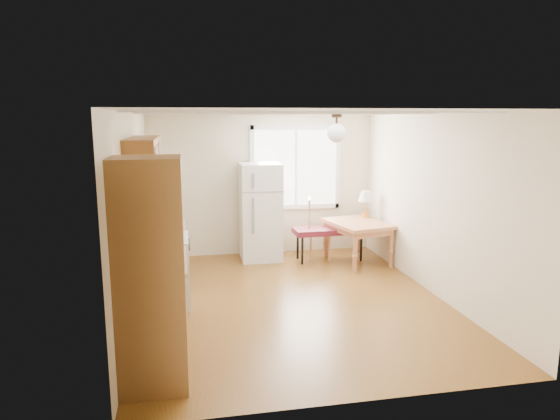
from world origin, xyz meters
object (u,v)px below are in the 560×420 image
object	(u,v)px
bench	(329,231)
chair	(314,224)
refrigerator	(261,212)
dining_table	(358,228)

from	to	relation	value
bench	chair	bearing A→B (deg)	149.17
refrigerator	dining_table	distance (m)	1.68
refrigerator	bench	bearing A→B (deg)	-13.77
dining_table	chair	bearing A→B (deg)	141.88
bench	dining_table	bearing A→B (deg)	-26.58
dining_table	chair	distance (m)	0.75
refrigerator	chair	distance (m)	0.96
bench	chair	xyz separation A→B (m)	(-0.24, 0.13, 0.10)
refrigerator	chair	xyz separation A→B (m)	(0.91, -0.18, -0.22)
chair	bench	bearing A→B (deg)	-14.46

